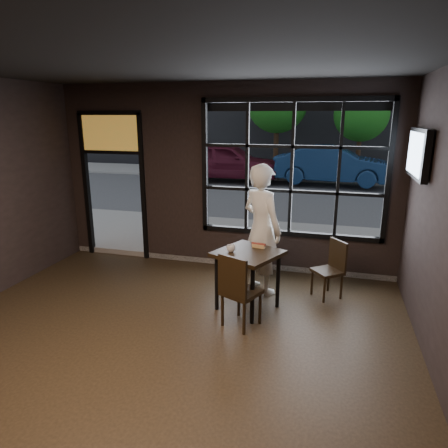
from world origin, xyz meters
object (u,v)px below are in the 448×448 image
(cafe_table, at_px, (248,280))
(chair_near, at_px, (242,289))
(navy_car, at_px, (333,165))
(man, at_px, (262,229))

(cafe_table, distance_m, chair_near, 0.48)
(cafe_table, xyz_separation_m, chair_near, (0.02, -0.48, 0.07))
(cafe_table, height_order, navy_car, navy_car)
(chair_near, relative_size, man, 0.50)
(cafe_table, bearing_deg, chair_near, -62.80)
(cafe_table, relative_size, man, 0.43)
(chair_near, bearing_deg, navy_car, -71.13)
(chair_near, bearing_deg, man, -68.51)
(man, distance_m, navy_car, 10.13)
(chair_near, distance_m, man, 1.23)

